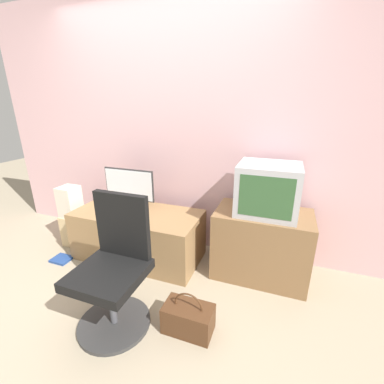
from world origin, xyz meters
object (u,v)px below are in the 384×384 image
(mouse, at_px, (144,214))
(crt_tv, at_px, (268,189))
(cardboard_box_lower, at_px, (75,229))
(book, at_px, (62,259))
(office_chair, at_px, (114,272))
(keyboard, at_px, (121,211))
(main_monitor, at_px, (129,189))
(handbag, at_px, (188,318))

(mouse, relative_size, crt_tv, 0.13)
(cardboard_box_lower, bearing_deg, book, -71.20)
(crt_tv, distance_m, office_chair, 1.39)
(crt_tv, xyz_separation_m, cardboard_box_lower, (-2.07, -0.16, -0.68))
(book, bearing_deg, keyboard, 28.93)
(keyboard, bearing_deg, book, -151.07)
(office_chair, bearing_deg, keyboard, 121.00)
(main_monitor, distance_m, crt_tv, 1.37)
(book, bearing_deg, mouse, 21.12)
(main_monitor, distance_m, cardboard_box_lower, 0.90)
(crt_tv, height_order, office_chair, crt_tv)
(main_monitor, bearing_deg, mouse, -29.48)
(crt_tv, bearing_deg, handbag, -115.99)
(cardboard_box_lower, xyz_separation_m, handbag, (1.66, -0.68, -0.07))
(mouse, xyz_separation_m, office_chair, (0.19, -0.75, -0.10))
(crt_tv, xyz_separation_m, office_chair, (-0.94, -0.92, -0.44))
(mouse, height_order, book, mouse)
(office_chair, bearing_deg, book, 156.82)
(handbag, bearing_deg, crt_tv, 64.01)
(main_monitor, relative_size, mouse, 8.34)
(crt_tv, relative_size, book, 2.65)
(handbag, bearing_deg, book, 167.10)
(keyboard, distance_m, handbag, 1.25)
(keyboard, height_order, crt_tv, crt_tv)
(handbag, xyz_separation_m, book, (-1.55, 0.35, -0.09))
(main_monitor, xyz_separation_m, handbag, (0.95, -0.80, -0.61))
(keyboard, relative_size, cardboard_box_lower, 1.06)
(main_monitor, height_order, handbag, main_monitor)
(cardboard_box_lower, height_order, book, cardboard_box_lower)
(office_chair, bearing_deg, cardboard_box_lower, 145.87)
(office_chair, bearing_deg, crt_tv, 44.50)
(keyboard, distance_m, mouse, 0.26)
(main_monitor, distance_m, mouse, 0.33)
(crt_tv, relative_size, cardboard_box_lower, 1.45)
(crt_tv, bearing_deg, keyboard, -172.87)
(mouse, relative_size, book, 0.35)
(mouse, height_order, handbag, mouse)
(keyboard, height_order, book, keyboard)
(mouse, xyz_separation_m, handbag, (0.72, -0.67, -0.41))
(mouse, bearing_deg, main_monitor, 150.52)
(keyboard, relative_size, mouse, 5.51)
(office_chair, height_order, book, office_chair)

